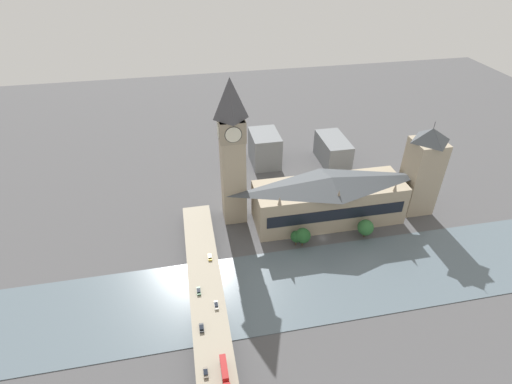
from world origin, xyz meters
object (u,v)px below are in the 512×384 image
at_px(clock_tower, 232,151).
at_px(car_northbound_lead, 216,305).
at_px(car_northbound_tail, 199,291).
at_px(car_southbound_mid, 206,372).
at_px(parliament_hall, 329,199).
at_px(victoria_tower, 422,171).
at_px(road_bridge, 206,291).
at_px(car_southbound_lead, 210,257).
at_px(double_decker_bus_lead, 224,369).
at_px(car_northbound_mid, 202,328).

xyz_separation_m(clock_tower, car_northbound_lead, (-69.86, 18.72, -38.07)).
relative_size(car_northbound_tail, car_southbound_mid, 1.06).
xyz_separation_m(parliament_hall, victoria_tower, (0.06, -55.71, 12.47)).
relative_size(clock_tower, victoria_tower, 1.48).
xyz_separation_m(victoria_tower, car_northbound_lead, (-57.70, 127.95, -19.77)).
height_order(parliament_hall, road_bridge, parliament_hall).
bearing_deg(car_southbound_lead, clock_tower, -25.33).
relative_size(road_bridge, car_southbound_mid, 29.30).
relative_size(parliament_hall, clock_tower, 1.01).
bearing_deg(clock_tower, road_bridge, 159.44).
height_order(road_bridge, car_northbound_tail, car_northbound_tail).
distance_m(clock_tower, car_southbound_lead, 57.53).
height_order(victoria_tower, road_bridge, victoria_tower).
distance_m(clock_tower, car_southbound_mid, 110.81).
height_order(parliament_hall, clock_tower, clock_tower).
xyz_separation_m(double_decker_bus_lead, car_northbound_lead, (32.21, -0.55, -2.02)).
relative_size(double_decker_bus_lead, car_southbound_mid, 2.30).
bearing_deg(road_bridge, car_northbound_tail, 101.89).
height_order(car_northbound_lead, car_southbound_mid, car_northbound_lead).
relative_size(road_bridge, car_northbound_lead, 27.50).
distance_m(road_bridge, double_decker_bus_lead, 42.93).
xyz_separation_m(victoria_tower, car_southbound_mid, (-88.53, 135.44, -19.81)).
bearing_deg(car_northbound_tail, victoria_tower, -70.42).
bearing_deg(parliament_hall, clock_tower, 77.14).
bearing_deg(car_northbound_tail, car_northbound_mid, 178.96).
distance_m(victoria_tower, double_decker_bus_lead, 157.83).
relative_size(car_northbound_lead, car_northbound_mid, 1.07).
relative_size(clock_tower, car_northbound_mid, 19.17).
bearing_deg(road_bridge, parliament_hall, -58.08).
height_order(car_southbound_lead, car_southbound_mid, car_southbound_lead).
bearing_deg(victoria_tower, car_southbound_mid, 123.17).
bearing_deg(car_northbound_tail, car_northbound_lead, -144.28).
bearing_deg(car_northbound_tail, clock_tower, -23.14).
relative_size(victoria_tower, car_northbound_tail, 12.14).
height_order(car_northbound_lead, car_northbound_tail, car_northbound_lead).
relative_size(double_decker_bus_lead, car_northbound_lead, 2.15).
distance_m(car_northbound_lead, car_southbound_lead, 30.88).
xyz_separation_m(clock_tower, road_bridge, (-59.43, 22.29, -40.04)).
height_order(car_northbound_mid, car_northbound_tail, car_northbound_mid).
bearing_deg(road_bridge, victoria_tower, -70.23).
bearing_deg(car_northbound_mid, clock_tower, -17.94).
height_order(double_decker_bus_lead, car_northbound_tail, double_decker_bus_lead).
bearing_deg(victoria_tower, road_bridge, 109.77).
distance_m(clock_tower, car_northbound_lead, 81.73).
height_order(double_decker_bus_lead, car_southbound_mid, double_decker_bus_lead).
relative_size(car_northbound_tail, car_southbound_lead, 1.01).
xyz_separation_m(parliament_hall, car_northbound_mid, (-68.29, 79.59, -7.31)).
distance_m(car_southbound_lead, car_southbound_mid, 62.20).
relative_size(victoria_tower, road_bridge, 0.44).
xyz_separation_m(clock_tower, car_southbound_mid, (-100.69, 26.21, -38.11)).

